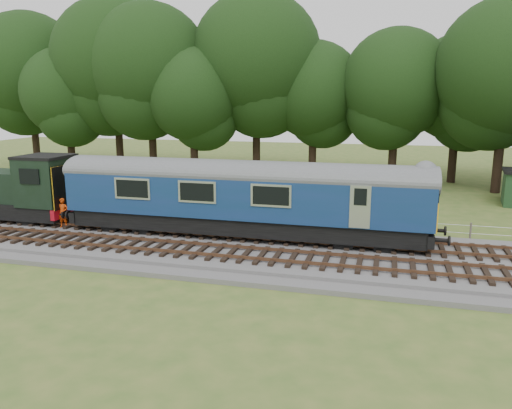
% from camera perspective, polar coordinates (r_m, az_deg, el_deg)
% --- Properties ---
extents(ground, '(120.00, 120.00, 0.00)m').
position_cam_1_polar(ground, '(23.57, -0.07, -5.49)').
color(ground, '#3D5E22').
rests_on(ground, ground).
extents(ballast, '(70.00, 7.00, 0.35)m').
position_cam_1_polar(ballast, '(23.52, -0.07, -5.08)').
color(ballast, '#4C4C4F').
rests_on(ballast, ground).
extents(track_north, '(67.20, 2.40, 0.21)m').
position_cam_1_polar(track_north, '(24.75, 0.77, -3.63)').
color(track_north, black).
rests_on(track_north, ballast).
extents(track_south, '(67.20, 2.40, 0.21)m').
position_cam_1_polar(track_south, '(21.98, -1.17, -5.67)').
color(track_south, black).
rests_on(track_south, ballast).
extents(fence, '(64.00, 0.12, 1.00)m').
position_cam_1_polar(fence, '(27.77, 2.35, -2.80)').
color(fence, '#6B6054').
rests_on(fence, ground).
extents(tree_line, '(70.00, 8.00, 18.00)m').
position_cam_1_polar(tree_line, '(44.66, 7.32, 2.76)').
color(tree_line, black).
rests_on(tree_line, ground).
extents(dmu_railcar, '(18.05, 2.86, 3.88)m').
position_cam_1_polar(dmu_railcar, '(24.53, -1.60, 1.47)').
color(dmu_railcar, black).
rests_on(dmu_railcar, ground).
extents(shunter_loco, '(8.91, 2.60, 3.38)m').
position_cam_1_polar(shunter_loco, '(31.54, -26.63, 1.39)').
color(shunter_loco, black).
rests_on(shunter_loco, ground).
extents(worker, '(0.64, 0.48, 1.58)m').
position_cam_1_polar(worker, '(28.44, -21.21, -0.89)').
color(worker, '#DB400B').
rests_on(worker, ballast).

